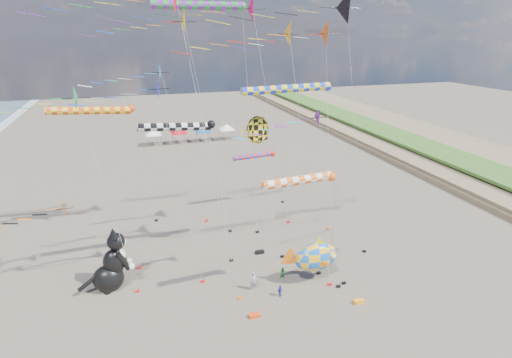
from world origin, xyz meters
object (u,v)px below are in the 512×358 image
(person_adult, at_px, (253,281))
(fish_inflatable, at_px, (316,257))
(cat_inflatable, at_px, (110,261))
(child_green, at_px, (283,273))
(child_blue, at_px, (280,291))
(parked_car, at_px, (259,137))

(person_adult, bearing_deg, fish_inflatable, 0.38)
(cat_inflatable, relative_size, fish_inflatable, 1.01)
(child_green, distance_m, child_blue, 2.70)
(cat_inflatable, height_order, person_adult, cat_inflatable)
(child_blue, xyz_separation_m, parked_car, (14.79, 51.29, 0.06))
(cat_inflatable, relative_size, parked_car, 1.56)
(person_adult, xyz_separation_m, child_green, (3.13, 0.86, -0.33))
(person_adult, height_order, parked_car, person_adult)
(person_adult, height_order, child_green, person_adult)
(person_adult, bearing_deg, child_green, 20.37)
(cat_inflatable, distance_m, child_blue, 15.09)
(child_green, bearing_deg, fish_inflatable, -22.73)
(cat_inflatable, distance_m, parked_car, 53.91)
(child_green, bearing_deg, person_adult, -160.44)
(cat_inflatable, xyz_separation_m, person_adult, (11.90, -4.10, -1.89))
(fish_inflatable, distance_m, child_blue, 4.44)
(child_blue, bearing_deg, person_adult, 111.73)
(parked_car, bearing_deg, child_green, 164.09)
(cat_inflatable, bearing_deg, parked_car, 47.31)
(child_green, bearing_deg, cat_inflatable, 172.00)
(cat_inflatable, relative_size, person_adult, 3.08)
(cat_inflatable, height_order, fish_inflatable, cat_inflatable)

